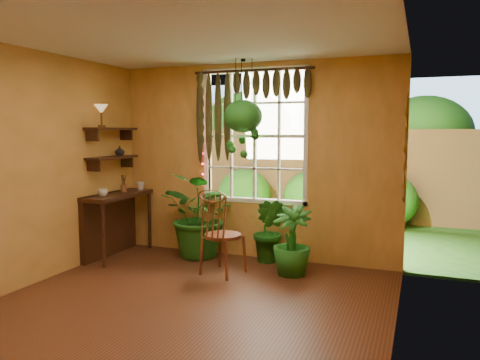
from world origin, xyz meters
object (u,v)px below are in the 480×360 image
object	(u,v)px
windsor_chair	(221,246)
hanging_basket	(243,119)
potted_plant_left	(202,215)
counter_ledge	(112,217)
potted_plant_mid	(270,231)

from	to	relation	value
windsor_chair	hanging_basket	bearing A→B (deg)	96.98
potted_plant_left	counter_ledge	bearing A→B (deg)	-163.92
windsor_chair	potted_plant_mid	xyz separation A→B (m)	(0.41, 0.71, 0.08)
potted_plant_left	windsor_chair	bearing A→B (deg)	-47.57
windsor_chair	hanging_basket	world-z (taller)	hanging_basket
potted_plant_left	potted_plant_mid	distance (m)	0.99
potted_plant_mid	windsor_chair	bearing A→B (deg)	-119.97
windsor_chair	hanging_basket	distance (m)	1.67
windsor_chair	potted_plant_mid	distance (m)	0.82
windsor_chair	hanging_basket	xyz separation A→B (m)	(0.07, 0.57, 1.57)
hanging_basket	potted_plant_left	bearing A→B (deg)	175.83
potted_plant_left	potted_plant_mid	xyz separation A→B (m)	(0.97, 0.09, -0.16)
potted_plant_left	hanging_basket	world-z (taller)	hanging_basket
potted_plant_left	potted_plant_mid	bearing A→B (deg)	5.53
potted_plant_mid	hanging_basket	xyz separation A→B (m)	(-0.34, -0.14, 1.48)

